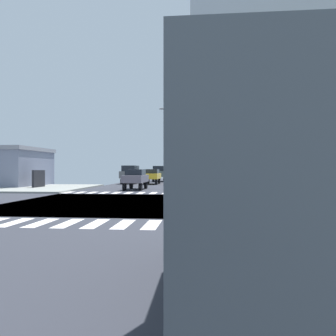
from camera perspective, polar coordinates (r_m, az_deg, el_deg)
name	(u,v)px	position (r m, az deg, el deg)	size (l,w,h in m)	color
ground	(131,203)	(19.03, -6.39, -6.05)	(90.00, 90.00, 0.05)	#2F3139
sidewalk_corner_ne	(300,189)	(31.91, 22.07, -3.47)	(12.00, 12.00, 0.14)	gray
sidewalk_corner_nw	(26,188)	(34.93, -23.51, -3.18)	(12.00, 12.00, 0.14)	gray
crosswalk_near	(82,223)	(12.12, -14.77, -9.32)	(13.50, 2.00, 0.01)	white
crosswalk_far	(147,193)	(26.23, -3.65, -4.36)	(13.50, 2.00, 0.01)	white
traffic_signal_mast	(219,126)	(26.28, 8.84, 7.26)	(7.70, 0.55, 7.16)	gray
street_lamp	(231,143)	(39.32, 10.98, 4.30)	(1.78, 0.32, 8.35)	gray
suv_nearside_1	(131,173)	(42.80, -6.54, -0.85)	(1.96, 4.60, 2.34)	black
sedan_farside_1	(152,175)	(41.11, -2.79, -1.27)	(1.80, 4.30, 1.88)	black
box_truck_queued_1	(292,118)	(4.29, 20.72, 8.20)	(2.40, 7.20, 4.85)	black
pickup_leading_1	(160,173)	(49.42, -1.40, -0.87)	(2.00, 5.10, 2.35)	black
sedan_inner_4	(136,178)	(30.55, -5.66, -1.66)	(1.80, 4.30, 1.88)	black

